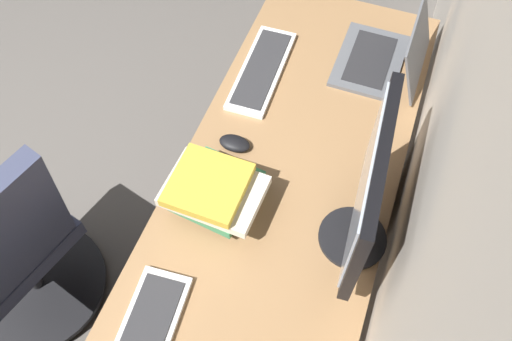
{
  "coord_description": "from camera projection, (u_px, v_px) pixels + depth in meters",
  "views": [
    {
      "loc": [
        0.53,
        2.0,
        2.14
      ],
      "look_at": [
        -0.18,
        1.74,
        0.95
      ],
      "focal_mm": 36.88,
      "sensor_mm": 36.0,
      "label": 1
    }
  ],
  "objects": [
    {
      "name": "wall_back",
      "position": [
        463.0,
        219.0,
        0.94
      ],
      "size": [
        4.83,
        0.1,
        2.6
      ],
      "primitive_type": "cube",
      "color": "beige",
      "rests_on": "ground"
    },
    {
      "name": "desk",
      "position": [
        271.0,
        224.0,
        1.64
      ],
      "size": [
        2.06,
        0.68,
        0.73
      ],
      "color": "#936D47",
      "rests_on": "ground"
    },
    {
      "name": "drawer_pedestal",
      "position": [
        300.0,
        201.0,
        2.05
      ],
      "size": [
        0.4,
        0.51,
        0.69
      ],
      "color": "#936D47",
      "rests_on": "ground"
    },
    {
      "name": "monitor_primary",
      "position": [
        367.0,
        193.0,
        1.32
      ],
      "size": [
        0.46,
        0.2,
        0.46
      ],
      "color": "black",
      "rests_on": "desk"
    },
    {
      "name": "laptop_left",
      "position": [
        388.0,
        56.0,
        1.87
      ],
      "size": [
        0.34,
        0.3,
        0.22
      ],
      "color": "#595B60",
      "rests_on": "desk"
    },
    {
      "name": "keyboard_main",
      "position": [
        262.0,
        70.0,
        1.89
      ],
      "size": [
        0.42,
        0.15,
        0.02
      ],
      "color": "silver",
      "rests_on": "desk"
    },
    {
      "name": "mouse_main",
      "position": [
        235.0,
        143.0,
        1.71
      ],
      "size": [
        0.06,
        0.1,
        0.03
      ],
      "primitive_type": "ellipsoid",
      "color": "black",
      "rests_on": "desk"
    },
    {
      "name": "book_stack_near",
      "position": [
        213.0,
        190.0,
        1.55
      ],
      "size": [
        0.26,
        0.29,
        0.13
      ],
      "color": "#B2383D",
      "rests_on": "desk"
    },
    {
      "name": "office_chair",
      "position": [
        11.0,
        254.0,
        1.81
      ],
      "size": [
        0.56,
        0.6,
        0.97
      ],
      "color": "#383D56",
      "rests_on": "ground"
    }
  ]
}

